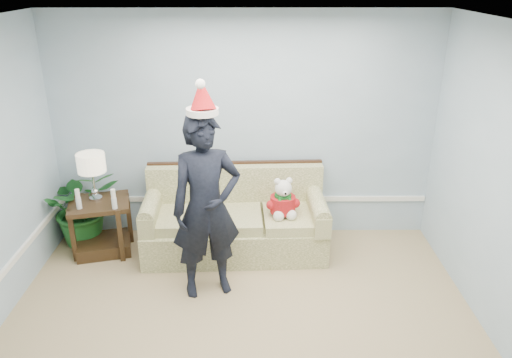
{
  "coord_description": "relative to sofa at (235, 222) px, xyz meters",
  "views": [
    {
      "loc": [
        0.12,
        -3.12,
        3.07
      ],
      "look_at": [
        0.14,
        1.55,
        1.11
      ],
      "focal_mm": 35.0,
      "sensor_mm": 36.0,
      "label": 1
    }
  ],
  "objects": [
    {
      "name": "candle_pair",
      "position": [
        -1.51,
        -0.23,
        0.4
      ],
      "size": [
        0.45,
        0.06,
        0.23
      ],
      "color": "silver",
      "rests_on": "side_table"
    },
    {
      "name": "room_shell",
      "position": [
        0.1,
        -2.06,
        1.0
      ],
      "size": [
        4.54,
        5.04,
        2.74
      ],
      "color": "tan",
      "rests_on": "ground"
    },
    {
      "name": "side_table",
      "position": [
        -1.54,
        -0.06,
        -0.1
      ],
      "size": [
        0.78,
        0.7,
        0.64
      ],
      "rotation": [
        0.0,
        0.0,
        0.25
      ],
      "color": "#392514",
      "rests_on": "room_shell"
    },
    {
      "name": "santa_hat",
      "position": [
        -0.24,
        -0.82,
        1.68
      ],
      "size": [
        0.36,
        0.39,
        0.35
      ],
      "rotation": [
        0.0,
        0.0,
        0.26
      ],
      "color": "silver",
      "rests_on": "man"
    },
    {
      "name": "wainscot_trim",
      "position": [
        -1.07,
        -0.89,
        0.1
      ],
      "size": [
        4.49,
        4.99,
        0.06
      ],
      "color": "white",
      "rests_on": "room_shell"
    },
    {
      "name": "table_lamp",
      "position": [
        -1.59,
        0.01,
        0.72
      ],
      "size": [
        0.31,
        0.31,
        0.56
      ],
      "color": "silver",
      "rests_on": "side_table"
    },
    {
      "name": "man",
      "position": [
        -0.24,
        -0.83,
        0.6
      ],
      "size": [
        0.79,
        0.63,
        1.88
      ],
      "primitive_type": "imported",
      "rotation": [
        0.0,
        0.0,
        0.3
      ],
      "color": "black",
      "rests_on": "room_shell"
    },
    {
      "name": "teddy_bear",
      "position": [
        0.55,
        -0.15,
        0.33
      ],
      "size": [
        0.33,
        0.35,
        0.46
      ],
      "rotation": [
        0.0,
        0.0,
        0.17
      ],
      "color": "silver",
      "rests_on": "sofa"
    },
    {
      "name": "houseplant",
      "position": [
        -1.82,
        0.17,
        0.13
      ],
      "size": [
        1.11,
        1.07,
        0.95
      ],
      "primitive_type": "imported",
      "rotation": [
        0.0,
        0.0,
        0.52
      ],
      "color": "#1E6125",
      "rests_on": "room_shell"
    },
    {
      "name": "sofa",
      "position": [
        0.0,
        0.0,
        0.0
      ],
      "size": [
        2.11,
        0.97,
        0.97
      ],
      "rotation": [
        0.0,
        0.0,
        0.04
      ],
      "color": "#5D6730",
      "rests_on": "room_shell"
    }
  ]
}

